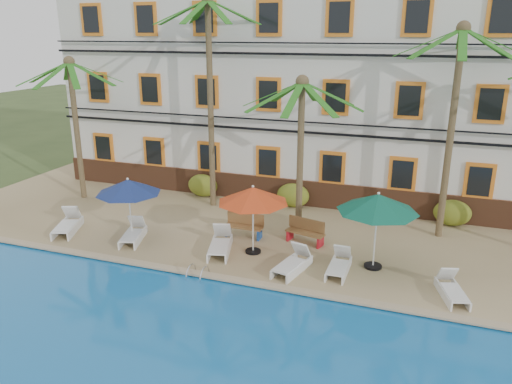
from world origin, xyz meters
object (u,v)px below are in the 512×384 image
at_px(palm_a, 74,107).
at_px(bench_right, 306,231).
at_px(lounger_a, 68,224).
at_px(lounger_d, 293,263).
at_px(palm_c, 301,131).
at_px(lounger_f, 452,289).
at_px(lounger_b, 133,234).
at_px(palm_b, 210,77).
at_px(bench_left, 244,225).
at_px(lounger_e, 339,265).
at_px(lounger_c, 220,244).
at_px(umbrella_blue, 128,187).
at_px(palm_d, 454,103).
at_px(pool_ladder, 198,276).
at_px(umbrella_red, 253,195).
at_px(umbrella_green, 378,203).

height_order(palm_a, bench_right, palm_a).
relative_size(lounger_a, lounger_d, 1.08).
xyz_separation_m(palm_c, lounger_a, (-8.69, -3.18, -3.79)).
bearing_deg(lounger_f, lounger_b, 177.69).
bearing_deg(palm_b, bench_right, -28.27).
bearing_deg(palm_a, palm_b, 9.39).
bearing_deg(bench_left, lounger_e, -23.74).
xyz_separation_m(lounger_c, bench_right, (2.73, 1.86, 0.17)).
xyz_separation_m(umbrella_blue, lounger_f, (11.59, -0.59, -1.84)).
bearing_deg(bench_right, lounger_b, -162.16).
distance_m(umbrella_blue, lounger_d, 6.86).
bearing_deg(lounger_e, palm_a, 164.26).
bearing_deg(lounger_f, palm_d, 94.71).
bearing_deg(umbrella_blue, pool_ladder, -27.32).
xyz_separation_m(umbrella_red, bench_left, (-0.83, 1.28, -1.72)).
height_order(palm_b, palm_c, palm_b).
xyz_separation_m(umbrella_blue, umbrella_red, (4.85, 0.40, 0.09)).
height_order(palm_c, lounger_d, palm_c).
bearing_deg(palm_d, palm_c, -165.58).
relative_size(lounger_f, pool_ladder, 2.37).
relative_size(palm_d, bench_left, 5.33).
xyz_separation_m(palm_a, umbrella_red, (9.91, -3.19, -2.18)).
distance_m(palm_c, lounger_b, 7.52).
bearing_deg(palm_c, pool_ladder, -113.22).
height_order(lounger_f, pool_ladder, lounger_f).
distance_m(lounger_b, lounger_d, 6.47).
relative_size(palm_d, lounger_e, 4.67).
xyz_separation_m(palm_d, pool_ladder, (-7.43, -6.25, -5.18)).
distance_m(palm_a, umbrella_red, 10.63).
bearing_deg(lounger_e, lounger_f, -7.70).
relative_size(palm_b, lounger_c, 4.40).
relative_size(palm_a, lounger_f, 3.76).
distance_m(palm_d, lounger_c, 9.90).
xyz_separation_m(umbrella_red, lounger_c, (-1.14, -0.35, -1.88)).
distance_m(umbrella_green, lounger_c, 5.80).
xyz_separation_m(umbrella_blue, bench_right, (6.44, 1.90, -1.63)).
bearing_deg(palm_d, bench_right, -153.18).
bearing_deg(palm_b, palm_d, -1.98).
bearing_deg(lounger_b, umbrella_green, 4.82).
relative_size(palm_a, umbrella_red, 2.59).
distance_m(umbrella_blue, pool_ladder, 4.73).
relative_size(lounger_c, lounger_e, 1.21).
relative_size(palm_a, palm_c, 1.08).
bearing_deg(umbrella_blue, lounger_d, -4.59).
bearing_deg(lounger_c, palm_b, 117.25).
xyz_separation_m(palm_c, bench_right, (0.58, -1.03, -3.62)).
distance_m(umbrella_red, lounger_c, 2.23).
distance_m(palm_d, lounger_d, 8.28).
relative_size(palm_c, palm_d, 0.77).
height_order(palm_b, umbrella_red, palm_b).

